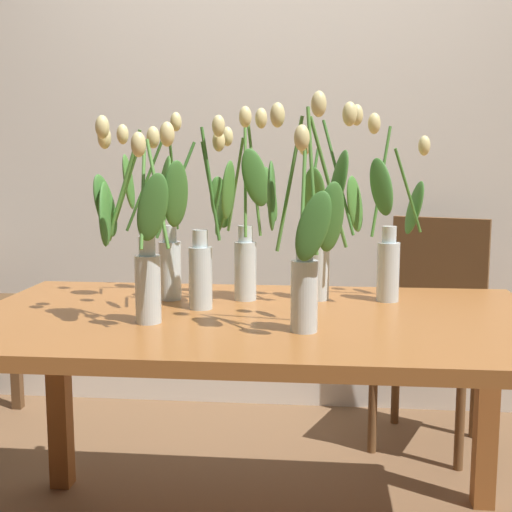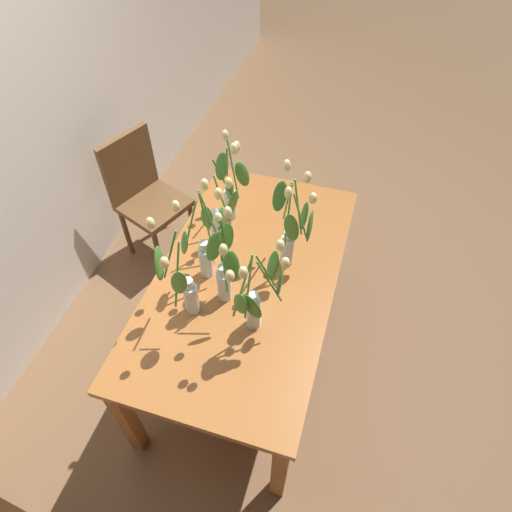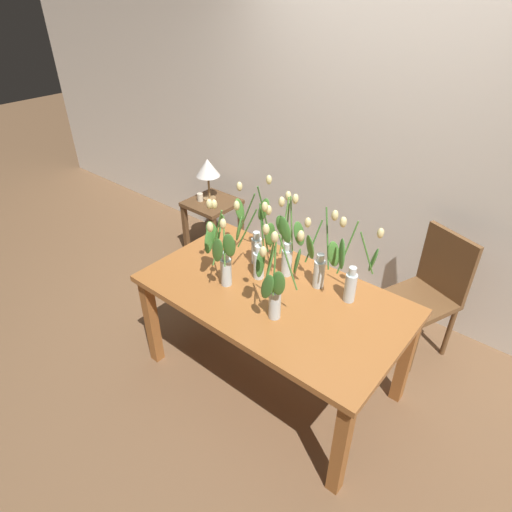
{
  "view_description": "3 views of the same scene",
  "coord_description": "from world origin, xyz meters",
  "px_view_note": "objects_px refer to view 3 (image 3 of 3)",
  "views": [
    {
      "loc": [
        0.18,
        -1.8,
        1.16
      ],
      "look_at": [
        0.01,
        -0.07,
        0.92
      ],
      "focal_mm": 46.67,
      "sensor_mm": 36.0,
      "label": 1
    },
    {
      "loc": [
        -1.34,
        -0.46,
        2.5
      ],
      "look_at": [
        -0.02,
        -0.05,
        0.92
      ],
      "focal_mm": 30.87,
      "sensor_mm": 36.0,
      "label": 2
    },
    {
      "loc": [
        1.23,
        -1.64,
        2.34
      ],
      "look_at": [
        -0.08,
        -0.06,
        0.99
      ],
      "focal_mm": 30.27,
      "sensor_mm": 36.0,
      "label": 3
    }
  ],
  "objects_px": {
    "dining_table": "(273,304)",
    "pillar_candle": "(200,197)",
    "tulip_vase_3": "(221,254)",
    "tulip_vase_2": "(255,235)",
    "tulip_vase_0": "(353,276)",
    "tulip_vase_1": "(320,264)",
    "table_lamp": "(208,169)",
    "tulip_vase_5": "(287,246)",
    "tulip_vase_6": "(259,249)",
    "side_table": "(212,213)",
    "dining_chair": "(431,288)",
    "tulip_vase_4": "(275,285)"
  },
  "relations": [
    {
      "from": "tulip_vase_1",
      "to": "table_lamp",
      "type": "relative_size",
      "value": 1.47
    },
    {
      "from": "tulip_vase_6",
      "to": "pillar_candle",
      "type": "distance_m",
      "value": 1.62
    },
    {
      "from": "tulip_vase_4",
      "to": "dining_chair",
      "type": "bearing_deg",
      "value": 66.41
    },
    {
      "from": "tulip_vase_0",
      "to": "tulip_vase_2",
      "type": "relative_size",
      "value": 0.97
    },
    {
      "from": "dining_table",
      "to": "pillar_candle",
      "type": "relative_size",
      "value": 21.33
    },
    {
      "from": "tulip_vase_6",
      "to": "table_lamp",
      "type": "bearing_deg",
      "value": 146.43
    },
    {
      "from": "tulip_vase_4",
      "to": "tulip_vase_5",
      "type": "xyz_separation_m",
      "value": [
        -0.2,
        0.38,
        -0.02
      ]
    },
    {
      "from": "dining_chair",
      "to": "side_table",
      "type": "distance_m",
      "value": 2.08
    },
    {
      "from": "table_lamp",
      "to": "pillar_candle",
      "type": "distance_m",
      "value": 0.28
    },
    {
      "from": "tulip_vase_0",
      "to": "tulip_vase_3",
      "type": "distance_m",
      "value": 0.77
    },
    {
      "from": "tulip_vase_4",
      "to": "side_table",
      "type": "distance_m",
      "value": 2.0
    },
    {
      "from": "tulip_vase_0",
      "to": "tulip_vase_5",
      "type": "bearing_deg",
      "value": -176.75
    },
    {
      "from": "tulip_vase_0",
      "to": "table_lamp",
      "type": "height_order",
      "value": "tulip_vase_0"
    },
    {
      "from": "tulip_vase_2",
      "to": "tulip_vase_1",
      "type": "bearing_deg",
      "value": 0.06
    },
    {
      "from": "dining_table",
      "to": "table_lamp",
      "type": "bearing_deg",
      "value": 147.75
    },
    {
      "from": "dining_table",
      "to": "tulip_vase_3",
      "type": "relative_size",
      "value": 2.96
    },
    {
      "from": "tulip_vase_1",
      "to": "tulip_vase_6",
      "type": "height_order",
      "value": "tulip_vase_1"
    },
    {
      "from": "tulip_vase_5",
      "to": "tulip_vase_0",
      "type": "bearing_deg",
      "value": 3.25
    },
    {
      "from": "tulip_vase_2",
      "to": "pillar_candle",
      "type": "bearing_deg",
      "value": 151.66
    },
    {
      "from": "tulip_vase_1",
      "to": "dining_chair",
      "type": "xyz_separation_m",
      "value": [
        0.46,
        0.75,
        -0.4
      ]
    },
    {
      "from": "tulip_vase_4",
      "to": "tulip_vase_5",
      "type": "height_order",
      "value": "tulip_vase_4"
    },
    {
      "from": "tulip_vase_4",
      "to": "tulip_vase_6",
      "type": "height_order",
      "value": "tulip_vase_4"
    },
    {
      "from": "tulip_vase_3",
      "to": "tulip_vase_2",
      "type": "bearing_deg",
      "value": 93.61
    },
    {
      "from": "dining_table",
      "to": "pillar_candle",
      "type": "bearing_deg",
      "value": 150.74
    },
    {
      "from": "tulip_vase_6",
      "to": "side_table",
      "type": "relative_size",
      "value": 1.0
    },
    {
      "from": "tulip_vase_3",
      "to": "dining_chair",
      "type": "bearing_deg",
      "value": 49.56
    },
    {
      "from": "tulip_vase_1",
      "to": "pillar_candle",
      "type": "distance_m",
      "value": 1.87
    },
    {
      "from": "tulip_vase_1",
      "to": "pillar_candle",
      "type": "height_order",
      "value": "tulip_vase_1"
    },
    {
      "from": "dining_table",
      "to": "tulip_vase_0",
      "type": "xyz_separation_m",
      "value": [
        0.39,
        0.22,
        0.27
      ]
    },
    {
      "from": "tulip_vase_5",
      "to": "tulip_vase_6",
      "type": "height_order",
      "value": "tulip_vase_5"
    },
    {
      "from": "tulip_vase_3",
      "to": "dining_chair",
      "type": "relative_size",
      "value": 0.58
    },
    {
      "from": "dining_table",
      "to": "table_lamp",
      "type": "height_order",
      "value": "table_lamp"
    },
    {
      "from": "tulip_vase_0",
      "to": "tulip_vase_1",
      "type": "height_order",
      "value": "tulip_vase_1"
    },
    {
      "from": "tulip_vase_2",
      "to": "tulip_vase_6",
      "type": "relative_size",
      "value": 1.05
    },
    {
      "from": "tulip_vase_5",
      "to": "side_table",
      "type": "bearing_deg",
      "value": 152.54
    },
    {
      "from": "tulip_vase_4",
      "to": "tulip_vase_6",
      "type": "distance_m",
      "value": 0.39
    },
    {
      "from": "pillar_candle",
      "to": "dining_chair",
      "type": "bearing_deg",
      "value": 2.5
    },
    {
      "from": "tulip_vase_6",
      "to": "side_table",
      "type": "bearing_deg",
      "value": 146.08
    },
    {
      "from": "pillar_candle",
      "to": "tulip_vase_4",
      "type": "bearing_deg",
      "value": -31.8
    },
    {
      "from": "tulip_vase_2",
      "to": "side_table",
      "type": "height_order",
      "value": "tulip_vase_2"
    },
    {
      "from": "tulip_vase_2",
      "to": "tulip_vase_3",
      "type": "bearing_deg",
      "value": -86.39
    },
    {
      "from": "tulip_vase_2",
      "to": "tulip_vase_6",
      "type": "bearing_deg",
      "value": -43.68
    },
    {
      "from": "dining_chair",
      "to": "table_lamp",
      "type": "bearing_deg",
      "value": -179.6
    },
    {
      "from": "tulip_vase_0",
      "to": "tulip_vase_6",
      "type": "distance_m",
      "value": 0.58
    },
    {
      "from": "tulip_vase_3",
      "to": "tulip_vase_6",
      "type": "relative_size",
      "value": 0.98
    },
    {
      "from": "table_lamp",
      "to": "tulip_vase_5",
      "type": "bearing_deg",
      "value": -27.32
    },
    {
      "from": "tulip_vase_4",
      "to": "tulip_vase_5",
      "type": "relative_size",
      "value": 1.01
    },
    {
      "from": "tulip_vase_2",
      "to": "tulip_vase_3",
      "type": "xyz_separation_m",
      "value": [
        0.02,
        -0.34,
        0.03
      ]
    },
    {
      "from": "dining_table",
      "to": "tulip_vase_6",
      "type": "xyz_separation_m",
      "value": [
        -0.16,
        0.06,
        0.3
      ]
    },
    {
      "from": "tulip_vase_2",
      "to": "tulip_vase_6",
      "type": "xyz_separation_m",
      "value": [
        0.15,
        -0.14,
        0.02
      ]
    }
  ]
}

